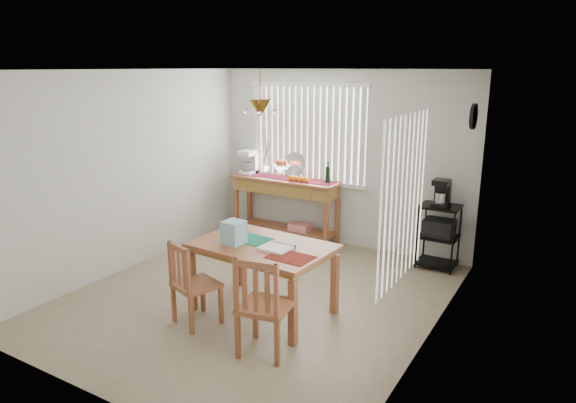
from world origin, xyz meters
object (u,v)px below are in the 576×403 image
Objects in this scene: sideboard at (286,194)px; dining_table at (262,252)px; wire_cart at (439,230)px; chair_left at (193,284)px; cart_items at (442,193)px; chair_right at (264,307)px.

dining_table is at bearing -65.00° from sideboard.
wire_cart is 0.96× the size of chair_left.
dining_table is at bearing -119.85° from wire_cart.
wire_cart is 0.57× the size of dining_table.
wire_cart is at bearing -90.00° from cart_items.
cart_items is (2.36, 0.02, 0.30)m from sideboard.
cart_items is (0.00, 0.01, 0.51)m from wire_cart.
cart_items is at bearing 0.51° from sideboard.
chair_left reaches higher than dining_table.
chair_left is at bearing -121.59° from cart_items.
chair_left is (-1.78, -2.88, -0.08)m from wire_cart.
dining_table is 0.81m from chair_left.
chair_right reaches higher than dining_table.
chair_left reaches higher than wire_cart.
chair_left is at bearing 172.63° from chair_right.
dining_table is 1.54× the size of chair_right.
wire_cart is 3.11m from chair_right.
sideboard is 2.94m from chair_left.
chair_right is (1.54, -2.99, -0.24)m from sideboard.
chair_right is (-0.82, -3.00, -0.03)m from wire_cart.
sideboard is at bearing -179.71° from wire_cart.
chair_right reaches higher than sideboard.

